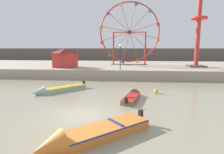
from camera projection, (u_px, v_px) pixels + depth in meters
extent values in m
plane|color=gray|center=(83.00, 115.00, 12.85)|extent=(240.00, 240.00, 0.00)
cube|color=tan|center=(114.00, 68.00, 36.54)|extent=(110.00, 20.06, 1.38)
cube|color=#564C47|center=(121.00, 55.00, 60.27)|extent=(140.00, 3.00, 4.40)
cube|color=orange|center=(106.00, 130.00, 9.83)|extent=(4.54, 4.30, 0.51)
cube|color=navy|center=(106.00, 126.00, 9.80)|extent=(4.52, 4.29, 0.08)
cone|color=orange|center=(48.00, 148.00, 8.05)|extent=(1.92, 1.93, 1.41)
cube|color=black|center=(141.00, 114.00, 11.24)|extent=(0.31, 0.31, 0.44)
cube|color=navy|center=(115.00, 122.00, 10.14)|extent=(0.97, 1.05, 0.06)
cube|color=#93BCAD|center=(65.00, 88.00, 20.18)|extent=(3.90, 4.17, 0.43)
cube|color=gold|center=(65.00, 87.00, 20.16)|extent=(3.89, 4.15, 0.08)
cone|color=#93BCAD|center=(38.00, 93.00, 18.24)|extent=(1.64, 1.65, 1.07)
cube|color=black|center=(84.00, 83.00, 21.73)|extent=(0.31, 0.31, 0.44)
cube|color=gold|center=(70.00, 85.00, 20.53)|extent=(0.82, 0.76, 0.06)
cube|color=olive|center=(131.00, 98.00, 16.30)|extent=(1.73, 3.47, 0.36)
cube|color=#B2231E|center=(131.00, 97.00, 16.28)|extent=(1.74, 3.45, 0.08)
cone|color=olive|center=(136.00, 93.00, 18.28)|extent=(1.16, 1.11, 0.98)
cube|color=black|center=(126.00, 100.00, 14.60)|extent=(0.28, 0.25, 0.44)
cube|color=#B2231E|center=(130.00, 97.00, 15.88)|extent=(0.89, 0.35, 0.06)
torus|color=red|center=(129.00, 32.00, 35.01)|extent=(11.07, 0.24, 11.07)
cylinder|color=#38383D|center=(129.00, 32.00, 35.01)|extent=(0.70, 0.50, 0.70)
cylinder|color=red|center=(116.00, 37.00, 35.38)|extent=(5.19, 0.08, 1.70)
cube|color=red|center=(102.00, 43.00, 35.79)|extent=(0.56, 0.48, 0.44)
cylinder|color=red|center=(120.00, 43.00, 35.49)|extent=(3.72, 0.08, 4.04)
cube|color=#33934C|center=(110.00, 55.00, 36.01)|extent=(0.56, 0.48, 0.44)
cylinder|color=red|center=(126.00, 47.00, 35.47)|extent=(1.25, 0.08, 5.30)
cube|color=#3356B7|center=(123.00, 62.00, 35.97)|extent=(0.56, 0.48, 0.44)
cylinder|color=red|center=(134.00, 46.00, 35.33)|extent=(1.70, 0.08, 5.19)
cube|color=yellow|center=(138.00, 62.00, 35.68)|extent=(0.56, 0.48, 0.44)
cylinder|color=red|center=(140.00, 42.00, 35.10)|extent=(4.04, 0.08, 3.72)
cube|color=purple|center=(151.00, 54.00, 35.23)|extent=(0.56, 0.48, 0.44)
cylinder|color=red|center=(144.00, 35.00, 34.85)|extent=(5.30, 0.08, 1.25)
cube|color=orange|center=(158.00, 40.00, 34.73)|extent=(0.56, 0.48, 0.44)
cylinder|color=red|center=(144.00, 28.00, 34.64)|extent=(5.19, 0.08, 1.70)
cube|color=red|center=(158.00, 24.00, 34.32)|extent=(0.56, 0.48, 0.44)
cylinder|color=red|center=(140.00, 21.00, 34.54)|extent=(3.72, 0.08, 4.04)
cube|color=#33934C|center=(150.00, 11.00, 34.10)|extent=(0.56, 0.48, 0.44)
cylinder|color=red|center=(133.00, 17.00, 34.56)|extent=(1.25, 0.08, 5.30)
cube|color=#3356B7|center=(136.00, 4.00, 34.14)|extent=(0.56, 0.48, 0.44)
cylinder|color=red|center=(125.00, 18.00, 34.70)|extent=(1.70, 0.08, 5.19)
cube|color=yellow|center=(121.00, 5.00, 34.43)|extent=(0.56, 0.48, 0.44)
cylinder|color=red|center=(119.00, 22.00, 34.93)|extent=(4.04, 0.08, 3.72)
cube|color=purple|center=(108.00, 14.00, 34.88)|extent=(0.56, 0.48, 0.44)
cylinder|color=red|center=(115.00, 29.00, 35.18)|extent=(5.30, 0.08, 1.25)
cube|color=orange|center=(101.00, 28.00, 35.38)|extent=(0.56, 0.48, 0.44)
cylinder|color=red|center=(113.00, 49.00, 35.75)|extent=(0.28, 0.28, 6.01)
cylinder|color=red|center=(145.00, 49.00, 35.19)|extent=(0.28, 0.28, 6.01)
cylinder|color=red|center=(129.00, 32.00, 35.01)|extent=(5.95, 0.18, 0.18)
cube|color=#4C4C51|center=(129.00, 64.00, 35.92)|extent=(6.75, 1.20, 0.08)
cylinder|color=#BC332D|center=(199.00, 22.00, 30.59)|extent=(0.70, 0.70, 14.57)
torus|color=red|center=(199.00, 18.00, 30.50)|extent=(2.64, 2.64, 0.44)
cube|color=#4C4C51|center=(196.00, 66.00, 31.68)|extent=(2.80, 2.80, 0.24)
cube|color=red|center=(65.00, 60.00, 30.78)|extent=(3.45, 3.02, 2.30)
pyramid|color=maroon|center=(65.00, 51.00, 30.55)|extent=(3.80, 3.32, 0.80)
cylinder|color=#2D2D33|center=(120.00, 58.00, 27.17)|extent=(0.12, 0.12, 3.35)
sphere|color=#F2EACC|center=(120.00, 45.00, 26.90)|extent=(0.32, 0.32, 0.32)
sphere|color=yellow|center=(156.00, 91.00, 18.89)|extent=(0.44, 0.44, 0.44)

